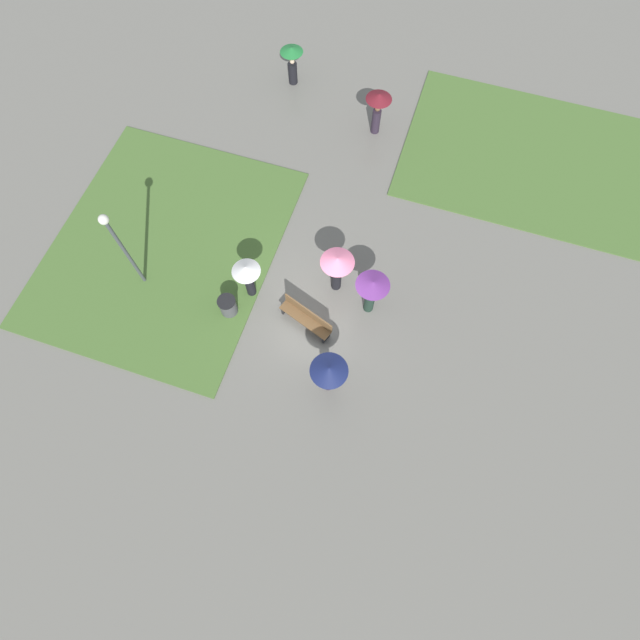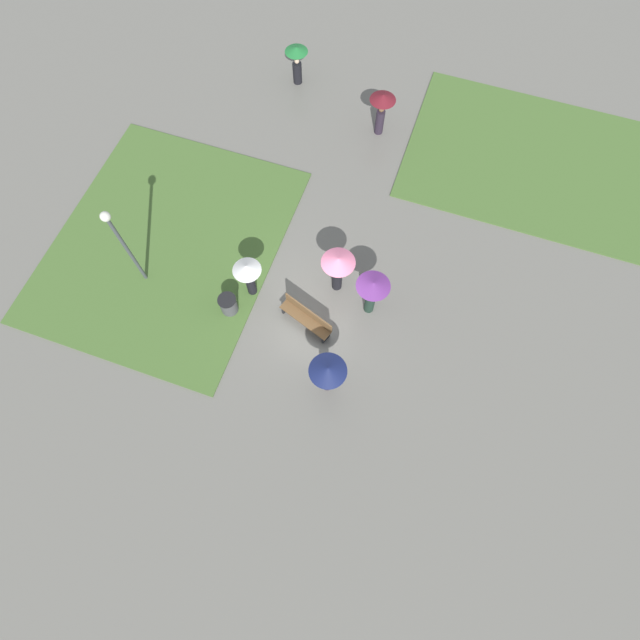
{
  "view_description": "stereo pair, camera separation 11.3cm",
  "coord_description": "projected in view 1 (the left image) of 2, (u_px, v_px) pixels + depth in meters",
  "views": [
    {
      "loc": [
        2.53,
        -6.96,
        16.04
      ],
      "look_at": [
        0.45,
        -0.63,
        0.75
      ],
      "focal_mm": 28.0,
      "sensor_mm": 36.0,
      "label": 1
    },
    {
      "loc": [
        2.63,
        -6.93,
        16.04
      ],
      "look_at": [
        0.45,
        -0.63,
        0.75
      ],
      "focal_mm": 28.0,
      "sensor_mm": 36.0,
      "label": 2
    }
  ],
  "objects": [
    {
      "name": "ground_plane",
      "position": [
        313.0,
        309.0,
        17.67
      ],
      "size": [
        90.0,
        90.0,
        0.0
      ],
      "primitive_type": "plane",
      "color": "slate"
    },
    {
      "name": "lawn_patch_near",
      "position": [
        165.0,
        246.0,
        18.69
      ],
      "size": [
        8.11,
        9.71,
        0.06
      ],
      "color": "#4C7033",
      "rests_on": "ground_plane"
    },
    {
      "name": "lawn_patch_far",
      "position": [
        526.0,
        157.0,
        20.37
      ],
      "size": [
        9.81,
        7.16,
        0.06
      ],
      "color": "#4C7033",
      "rests_on": "ground_plane"
    },
    {
      "name": "park_bench",
      "position": [
        307.0,
        317.0,
        17.02
      ],
      "size": [
        2.02,
        1.06,
        0.9
      ],
      "rotation": [
        0.0,
        0.0,
        -0.34
      ],
      "color": "brown",
      "rests_on": "ground_plane"
    },
    {
      "name": "lamp_post",
      "position": [
        119.0,
        242.0,
        15.75
      ],
      "size": [
        0.32,
        0.32,
        3.97
      ],
      "color": "#474C51",
      "rests_on": "ground_plane"
    },
    {
      "name": "trash_bin",
      "position": [
        228.0,
        306.0,
        17.26
      ],
      "size": [
        0.64,
        0.64,
        0.82
      ],
      "color": "#4C4C51",
      "rests_on": "ground_plane"
    },
    {
      "name": "crowd_person_white",
      "position": [
        247.0,
        275.0,
        16.69
      ],
      "size": [
        0.97,
        0.97,
        1.85
      ],
      "rotation": [
        0.0,
        0.0,
        3.22
      ],
      "color": "black",
      "rests_on": "ground_plane"
    },
    {
      "name": "crowd_person_navy",
      "position": [
        329.0,
        372.0,
        15.25
      ],
      "size": [
        1.19,
        1.19,
        1.85
      ],
      "rotation": [
        0.0,
        0.0,
        5.65
      ],
      "color": "#2D2333",
      "rests_on": "ground_plane"
    },
    {
      "name": "crowd_person_pink",
      "position": [
        337.0,
        266.0,
        16.73
      ],
      "size": [
        1.16,
        1.16,
        1.94
      ],
      "rotation": [
        0.0,
        0.0,
        4.84
      ],
      "color": "black",
      "rests_on": "ground_plane"
    },
    {
      "name": "crowd_person_purple",
      "position": [
        372.0,
        290.0,
        16.41
      ],
      "size": [
        1.14,
        1.14,
        1.95
      ],
      "rotation": [
        0.0,
        0.0,
        3.91
      ],
      "color": "#1E3328",
      "rests_on": "ground_plane"
    },
    {
      "name": "lone_walker_far_path",
      "position": [
        292.0,
        60.0,
        21.08
      ],
      "size": [
        0.97,
        0.97,
        1.71
      ],
      "rotation": [
        0.0,
        0.0,
        1.67
      ],
      "color": "black",
      "rests_on": "ground_plane"
    },
    {
      "name": "lone_walker_mid_plaza",
      "position": [
        378.0,
        106.0,
        19.73
      ],
      "size": [
        1.04,
        1.04,
        1.91
      ],
      "rotation": [
        0.0,
        0.0,
        2.52
      ],
      "color": "#2D2333",
      "rests_on": "ground_plane"
    }
  ]
}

